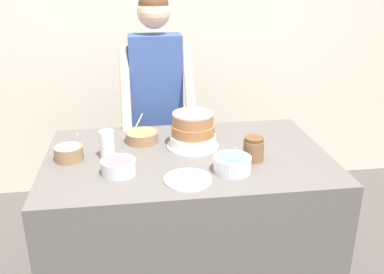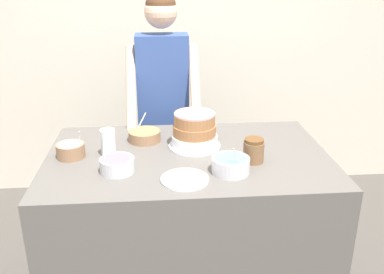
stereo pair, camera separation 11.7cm
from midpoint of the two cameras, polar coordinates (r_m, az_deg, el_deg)
The scene contains 11 objects.
wall_back at distance 3.68m, azimuth -4.78°, elevation 12.40°, with size 10.00×0.05×2.60m.
counter at distance 2.52m, azimuth -1.93°, elevation -12.35°, with size 1.50×0.95×0.95m.
person_baker at distance 2.92m, azimuth -5.93°, elevation 5.90°, with size 0.47×0.48×1.76m.
cake at distance 2.35m, azimuth -1.30°, elevation 0.76°, with size 0.29×0.29×0.20m.
frosting_bowl_yellow at distance 2.47m, azimuth -8.05°, elevation 0.09°, with size 0.18×0.18×0.15m.
frosting_bowl_purple at distance 2.10m, azimuth -11.36°, elevation -3.86°, with size 0.17×0.17×0.17m.
frosting_bowl_pink at distance 2.31m, azimuth -17.50°, elevation -2.01°, with size 0.15×0.15×0.15m.
frosting_bowl_blue at distance 2.09m, azimuth 3.81°, elevation -3.57°, with size 0.18×0.18×0.16m.
drinking_glass at distance 2.27m, azimuth -12.70°, elevation -1.03°, with size 0.08×0.08×0.15m.
ceramic_plate at distance 2.01m, azimuth -2.23°, elevation -5.71°, with size 0.23×0.23×0.01m.
stoneware_jar at distance 2.21m, azimuth 6.72°, elevation -1.63°, with size 0.11×0.11×0.13m.
Camera 1 is at (-0.27, -1.60, 1.88)m, focal length 40.00 mm.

